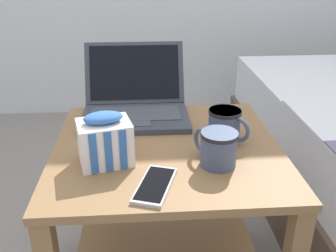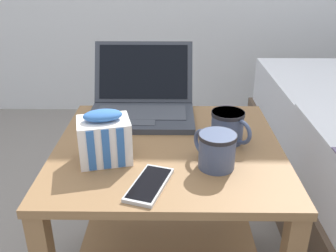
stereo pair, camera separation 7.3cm
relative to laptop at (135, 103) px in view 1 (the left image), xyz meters
name	(u,v)px [view 1 (the left image)]	position (x,y,z in m)	size (l,w,h in m)	color
bedside_table	(167,203)	(0.09, -0.22, -0.24)	(0.63, 0.59, 0.55)	olive
laptop	(135,103)	(0.00, 0.00, 0.00)	(0.34, 0.31, 0.21)	#333842
mug_front_left	(218,146)	(0.21, -0.33, 0.01)	(0.10, 0.12, 0.09)	#3F4C6B
mug_front_right	(225,123)	(0.26, -0.20, 0.01)	(0.11, 0.12, 0.09)	#3F4C6B
snack_bag	(105,140)	(-0.07, -0.30, 0.02)	(0.15, 0.13, 0.14)	white
cell_phone	(155,185)	(0.05, -0.42, -0.04)	(0.11, 0.17, 0.01)	#B7BABC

